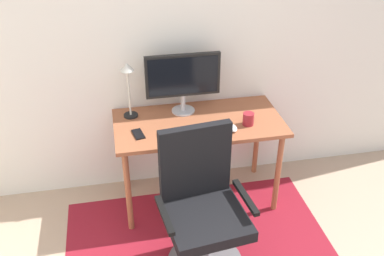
% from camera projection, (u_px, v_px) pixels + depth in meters
% --- Properties ---
extents(wall_back, '(6.00, 0.10, 2.60)m').
position_uv_depth(wall_back, '(164.00, 35.00, 3.30)').
color(wall_back, silver).
rests_on(wall_back, ground).
extents(area_rug, '(1.93, 1.47, 0.01)m').
position_uv_depth(area_rug, '(202.00, 255.00, 3.13)').
color(area_rug, maroon).
rests_on(area_rug, ground).
extents(desk, '(1.27, 0.63, 0.74)m').
position_uv_depth(desk, '(199.00, 131.00, 3.34)').
color(desk, '#975435').
rests_on(desk, ground).
extents(monitor, '(0.57, 0.18, 0.48)m').
position_uv_depth(monitor, '(183.00, 78.00, 3.27)').
color(monitor, '#B2B2B7').
rests_on(monitor, desk).
extents(keyboard, '(0.43, 0.13, 0.02)m').
position_uv_depth(keyboard, '(189.00, 134.00, 3.11)').
color(keyboard, white).
rests_on(keyboard, desk).
extents(computer_mouse, '(0.06, 0.10, 0.03)m').
position_uv_depth(computer_mouse, '(233.00, 128.00, 3.17)').
color(computer_mouse, white).
rests_on(computer_mouse, desk).
extents(coffee_cup, '(0.08, 0.08, 0.09)m').
position_uv_depth(coffee_cup, '(248.00, 119.00, 3.23)').
color(coffee_cup, maroon).
rests_on(coffee_cup, desk).
extents(cell_phone, '(0.09, 0.15, 0.01)m').
position_uv_depth(cell_phone, '(138.00, 134.00, 3.12)').
color(cell_phone, black).
rests_on(cell_phone, desk).
extents(desk_lamp, '(0.11, 0.11, 0.44)m').
position_uv_depth(desk_lamp, '(128.00, 80.00, 3.20)').
color(desk_lamp, black).
rests_on(desk_lamp, desk).
extents(office_chair, '(0.62, 0.56, 1.01)m').
position_uv_depth(office_chair, '(202.00, 215.00, 2.88)').
color(office_chair, slate).
rests_on(office_chair, ground).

